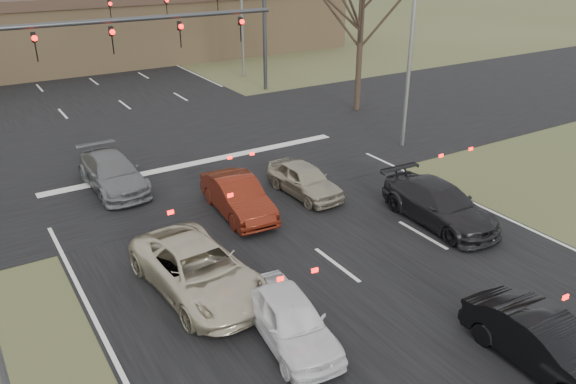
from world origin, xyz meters
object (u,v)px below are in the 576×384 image
Objects in this scene: mast_arm_far at (223,12)px; car_grey_ahead at (113,173)px; mast_arm_near at (56,58)px; car_red_ahead at (238,196)px; car_silver_suv at (198,270)px; car_silver_ahead at (304,179)px; car_black_hatch at (545,343)px; car_charcoal_sedan at (439,204)px; streetlight_left at (17,362)px; streetlight_right_near at (410,24)px; car_white_sedan at (290,319)px; building at (92,27)px.

car_grey_ahead is at bearing -133.36° from mast_arm_far.
car_red_ahead is (4.34, -5.33, -4.41)m from mast_arm_near.
car_silver_suv reaches higher than car_silver_ahead.
mast_arm_far reaches higher than car_grey_ahead.
mast_arm_far is 3.07× the size of car_silver_ahead.
car_charcoal_sedan is at bearing 64.83° from car_black_hatch.
streetlight_left is at bearing -107.69° from car_grey_ahead.
car_red_ahead is at bearing 45.71° from car_silver_suv.
mast_arm_far is 13.28m from streetlight_right_near.
streetlight_left reaches higher than car_white_sedan.
mast_arm_near reaches higher than building.
building is at bearing 73.87° from mast_arm_near.
car_grey_ahead is (-12.82, 2.22, -4.93)m from streetlight_right_near.
car_red_ahead is at bearing -179.22° from car_silver_ahead.
car_silver_suv is 1.37× the size of car_white_sedan.
car_black_hatch is (4.37, -3.79, 0.03)m from car_white_sedan.
mast_arm_far reaches higher than car_silver_ahead.
building reaches higher than car_silver_ahead.
streetlight_left is 2.20× the size of car_grey_ahead.
car_grey_ahead is (0.03, 8.29, -0.03)m from car_silver_suv.
car_white_sedan is at bearing 140.98° from car_black_hatch.
car_black_hatch is (-0.63, -40.95, -2.02)m from building.
mast_arm_far is 15.46m from car_grey_ahead.
car_red_ahead reaches higher than car_grey_ahead.
streetlight_right_near is 2.48× the size of car_red_ahead.
car_silver_suv is at bearing -149.05° from car_silver_ahead.
car_charcoal_sedan is at bearing 26.24° from car_white_sedan.
mast_arm_far reaches higher than building.
car_silver_suv reaches higher than car_charcoal_sedan.
car_grey_ahead reaches higher than car_silver_ahead.
mast_arm_near is at bearing 93.13° from car_silver_suv.
car_charcoal_sedan is 6.96m from car_red_ahead.
mast_arm_near is 17.38m from streetlight_left.
streetlight_left reaches higher than car_charcoal_sedan.
car_black_hatch is at bearing -67.52° from mast_arm_near.
car_silver_ahead reaches higher than car_white_sedan.
building is 15.75m from mast_arm_far.
car_grey_ahead is at bearing 111.43° from car_black_hatch.
streetlight_left is at bearing -101.93° from mast_arm_near.
car_white_sedan is at bearing -76.02° from car_silver_suv.
building is 3.50× the size of mast_arm_near.
car_white_sedan is at bearing 39.74° from streetlight_left.
car_black_hatch is 0.86× the size of car_grey_ahead.
mast_arm_far reaches higher than car_white_sedan.
car_black_hatch is 10.87m from car_red_ahead.
car_red_ahead is (2.11, 6.83, 0.05)m from car_white_sedan.
car_red_ahead is at bearing -95.45° from building.
mast_arm_near is 17.82m from car_black_hatch.
streetlight_right_near is 15.76m from car_white_sedan.
car_charcoal_sedan is 1.28× the size of car_silver_ahead.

